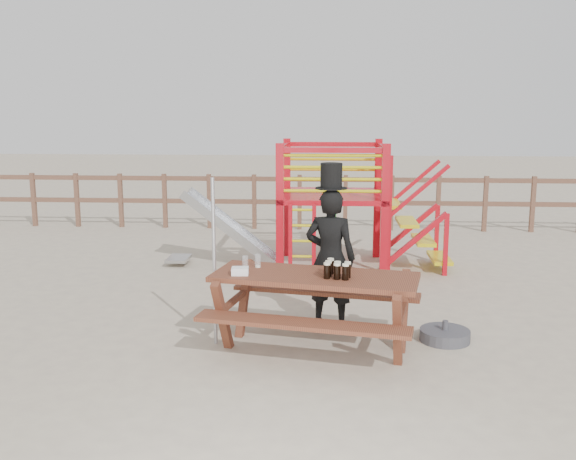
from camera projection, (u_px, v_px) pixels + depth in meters
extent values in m
plane|color=#B5A88D|center=(314.00, 343.00, 7.25)|extent=(60.00, 60.00, 0.00)
cube|color=brown|center=(323.00, 179.00, 13.91)|extent=(15.00, 0.06, 0.10)
cube|color=brown|center=(322.00, 202.00, 14.00)|extent=(15.00, 0.06, 0.10)
cube|color=brown|center=(34.00, 200.00, 14.43)|extent=(0.09, 0.09, 1.20)
cube|color=brown|center=(77.00, 200.00, 14.36)|extent=(0.09, 0.09, 1.20)
cube|color=brown|center=(121.00, 200.00, 14.30)|extent=(0.09, 0.09, 1.20)
cube|color=brown|center=(165.00, 201.00, 14.23)|extent=(0.09, 0.09, 1.20)
cube|color=brown|center=(209.00, 201.00, 14.17)|extent=(0.09, 0.09, 1.20)
cube|color=brown|center=(254.00, 202.00, 14.10)|extent=(0.09, 0.09, 1.20)
cube|color=brown|center=(300.00, 202.00, 14.04)|extent=(0.09, 0.09, 1.20)
cube|color=brown|center=(345.00, 203.00, 13.97)|extent=(0.09, 0.09, 1.20)
cube|color=brown|center=(392.00, 203.00, 13.91)|extent=(0.09, 0.09, 1.20)
cube|color=brown|center=(438.00, 203.00, 13.84)|extent=(0.09, 0.09, 1.20)
cube|color=brown|center=(485.00, 204.00, 13.78)|extent=(0.09, 0.09, 1.20)
cube|color=brown|center=(533.00, 204.00, 13.71)|extent=(0.09, 0.09, 1.20)
cube|color=red|center=(280.00, 212.00, 9.84)|extent=(0.12, 0.12, 2.10)
cube|color=red|center=(385.00, 213.00, 9.74)|extent=(0.12, 0.12, 2.10)
cube|color=red|center=(287.00, 198.00, 11.41)|extent=(0.12, 0.12, 2.10)
cube|color=red|center=(377.00, 199.00, 11.31)|extent=(0.12, 0.12, 2.10)
cube|color=red|center=(332.00, 196.00, 10.55)|extent=(1.72, 1.72, 0.08)
cube|color=red|center=(333.00, 150.00, 9.61)|extent=(1.60, 0.08, 0.08)
cube|color=red|center=(333.00, 144.00, 11.18)|extent=(1.60, 0.08, 0.08)
cube|color=red|center=(284.00, 147.00, 10.45)|extent=(0.08, 1.60, 0.08)
cube|color=red|center=(382.00, 147.00, 10.35)|extent=(0.08, 1.60, 0.08)
cylinder|color=yellow|center=(332.00, 191.00, 9.73)|extent=(1.50, 0.05, 0.05)
cylinder|color=yellow|center=(332.00, 180.00, 11.30)|extent=(1.50, 0.05, 0.05)
cylinder|color=yellow|center=(333.00, 179.00, 9.70)|extent=(1.50, 0.05, 0.05)
cylinder|color=yellow|center=(332.00, 170.00, 11.26)|extent=(1.50, 0.05, 0.05)
cylinder|color=yellow|center=(333.00, 167.00, 9.66)|extent=(1.50, 0.05, 0.05)
cylinder|color=yellow|center=(332.00, 159.00, 11.23)|extent=(1.50, 0.05, 0.05)
cylinder|color=yellow|center=(333.00, 155.00, 9.63)|extent=(1.50, 0.05, 0.05)
cylinder|color=yellow|center=(333.00, 149.00, 11.20)|extent=(1.50, 0.05, 0.05)
cube|color=red|center=(290.00, 243.00, 9.77)|extent=(0.06, 0.06, 1.20)
cube|color=red|center=(314.00, 243.00, 9.74)|extent=(0.06, 0.06, 1.20)
cylinder|color=yellow|center=(302.00, 272.00, 9.84)|extent=(0.36, 0.04, 0.04)
cylinder|color=yellow|center=(302.00, 256.00, 9.80)|extent=(0.36, 0.04, 0.04)
cylinder|color=yellow|center=(302.00, 241.00, 9.75)|extent=(0.36, 0.04, 0.04)
cylinder|color=yellow|center=(302.00, 226.00, 9.71)|extent=(0.36, 0.04, 0.04)
cylinder|color=yellow|center=(302.00, 210.00, 9.66)|extent=(0.36, 0.04, 0.04)
cube|color=yellow|center=(390.00, 204.00, 10.51)|extent=(0.30, 0.90, 0.06)
cube|color=yellow|center=(407.00, 222.00, 10.54)|extent=(0.30, 0.90, 0.06)
cube|color=yellow|center=(423.00, 240.00, 10.58)|extent=(0.30, 0.90, 0.06)
cube|color=yellow|center=(439.00, 258.00, 10.62)|extent=(0.30, 0.90, 0.06)
cube|color=red|center=(417.00, 238.00, 10.13)|extent=(0.95, 0.08, 0.86)
cube|color=red|center=(410.00, 228.00, 11.01)|extent=(0.95, 0.08, 0.86)
cube|color=#B4B6BB|center=(230.00, 229.00, 10.77)|extent=(1.53, 0.55, 1.21)
cube|color=#B4B6BB|center=(228.00, 230.00, 10.49)|extent=(1.58, 0.04, 1.28)
cube|color=#B4B6BB|center=(233.00, 224.00, 11.02)|extent=(1.58, 0.04, 1.28)
cube|color=#B4B6BB|center=(179.00, 259.00, 10.92)|extent=(0.35, 0.55, 0.05)
cube|color=brown|center=(315.00, 277.00, 6.91)|extent=(2.31, 1.23, 0.05)
cube|color=brown|center=(301.00, 324.00, 6.40)|extent=(2.21, 0.73, 0.04)
cube|color=brown|center=(326.00, 291.00, 7.55)|extent=(2.21, 0.73, 0.04)
cube|color=brown|center=(234.00, 308.00, 7.23)|extent=(0.34, 1.31, 0.79)
cube|color=brown|center=(401.00, 322.00, 6.76)|extent=(0.34, 1.31, 0.79)
imported|color=black|center=(330.00, 258.00, 7.72)|extent=(0.69, 0.52, 1.68)
cube|color=#0D902A|center=(333.00, 239.00, 7.81)|extent=(0.07, 0.03, 0.39)
cylinder|color=black|center=(331.00, 188.00, 7.57)|extent=(0.38, 0.38, 0.01)
cylinder|color=black|center=(331.00, 175.00, 7.54)|extent=(0.26, 0.26, 0.29)
cube|color=white|center=(334.00, 166.00, 7.64)|extent=(0.13, 0.03, 0.03)
cylinder|color=#B2B2B7|center=(214.00, 262.00, 7.07)|extent=(0.04, 0.04, 1.88)
cylinder|color=#3E3E43|center=(445.00, 335.00, 7.31)|extent=(0.57, 0.57, 0.13)
cylinder|color=#3E3E43|center=(445.00, 325.00, 7.29)|extent=(0.07, 0.07, 0.11)
cube|color=white|center=(240.00, 271.00, 6.90)|extent=(0.19, 0.15, 0.08)
cylinder|color=black|center=(327.00, 272.00, 6.73)|extent=(0.07, 0.07, 0.15)
cylinder|color=#F0E6C4|center=(327.00, 264.00, 6.71)|extent=(0.07, 0.07, 0.02)
cylinder|color=black|center=(337.00, 272.00, 6.70)|extent=(0.07, 0.07, 0.15)
cylinder|color=#F0E6C4|center=(337.00, 264.00, 6.68)|extent=(0.07, 0.07, 0.02)
cylinder|color=black|center=(345.00, 273.00, 6.68)|extent=(0.07, 0.07, 0.15)
cylinder|color=#F0E6C4|center=(346.00, 265.00, 6.66)|extent=(0.07, 0.07, 0.02)
cylinder|color=black|center=(328.00, 270.00, 6.81)|extent=(0.07, 0.07, 0.15)
cylinder|color=#F0E6C4|center=(329.00, 262.00, 6.80)|extent=(0.07, 0.07, 0.02)
cylinder|color=black|center=(337.00, 270.00, 6.78)|extent=(0.07, 0.07, 0.15)
cylinder|color=#F0E6C4|center=(338.00, 262.00, 6.77)|extent=(0.07, 0.07, 0.02)
cylinder|color=black|center=(348.00, 271.00, 6.77)|extent=(0.07, 0.07, 0.15)
cylinder|color=#F0E6C4|center=(348.00, 263.00, 6.75)|extent=(0.07, 0.07, 0.02)
cylinder|color=black|center=(331.00, 267.00, 6.92)|extent=(0.07, 0.07, 0.15)
cylinder|color=#F0E6C4|center=(331.00, 259.00, 6.91)|extent=(0.07, 0.07, 0.02)
cylinder|color=silver|center=(258.00, 261.00, 7.21)|extent=(0.07, 0.07, 0.15)
cylinder|color=#F0E6C4|center=(258.00, 266.00, 7.23)|extent=(0.06, 0.06, 0.02)
cylinder|color=silver|center=(245.00, 263.00, 7.13)|extent=(0.07, 0.07, 0.15)
cylinder|color=#F0E6C4|center=(245.00, 268.00, 7.14)|extent=(0.06, 0.06, 0.02)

